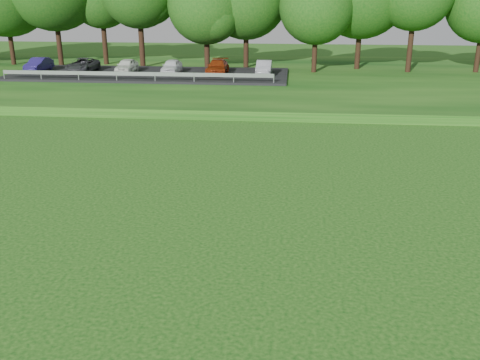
{
  "coord_description": "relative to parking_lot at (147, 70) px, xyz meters",
  "views": [
    {
      "loc": [
        -11.53,
        -13.02,
        7.57
      ],
      "look_at": [
        -13.26,
        4.56,
        1.3
      ],
      "focal_mm": 40.0,
      "sensor_mm": 36.0,
      "label": 1
    }
  ],
  "objects": [
    {
      "name": "parking_lot",
      "position": [
        0.0,
        0.0,
        0.0
      ],
      "size": [
        24.0,
        9.0,
        1.38
      ],
      "color": "black",
      "rests_on": "berm"
    },
    {
      "name": "berm",
      "position": [
        24.14,
        1.18,
        -0.76
      ],
      "size": [
        130.0,
        30.0,
        0.6
      ],
      "primitive_type": "cube",
      "color": "#0B3D0D",
      "rests_on": "ground"
    }
  ]
}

